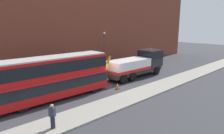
% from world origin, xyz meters
% --- Properties ---
extents(ground_plane, '(120.00, 120.00, 0.00)m').
position_xyz_m(ground_plane, '(0.00, 0.00, 0.00)').
color(ground_plane, '#38383D').
extents(near_kerb, '(60.00, 2.80, 0.15)m').
position_xyz_m(near_kerb, '(0.00, -4.20, 0.07)').
color(near_kerb, gray).
rests_on(near_kerb, ground_plane).
extents(building_facade, '(60.00, 1.50, 16.00)m').
position_xyz_m(building_facade, '(0.00, 8.68, 8.07)').
color(building_facade, brown).
rests_on(building_facade, ground_plane).
extents(recovery_tow_truck, '(10.16, 2.79, 3.67)m').
position_xyz_m(recovery_tow_truck, '(5.83, 0.58, 1.76)').
color(recovery_tow_truck, '#2D2D2D').
rests_on(recovery_tow_truck, ground_plane).
extents(double_decker_bus, '(11.08, 2.74, 4.06)m').
position_xyz_m(double_decker_bus, '(-6.34, 0.59, 2.23)').
color(double_decker_bus, red).
rests_on(double_decker_bus, ground_plane).
extents(pedestrian_onlooker, '(0.42, 0.48, 1.71)m').
position_xyz_m(pedestrian_onlooker, '(-9.23, -4.67, 0.99)').
color(pedestrian_onlooker, '#232333').
rests_on(pedestrian_onlooker, near_kerb).
extents(traffic_cone_near_bus, '(0.36, 0.36, 0.72)m').
position_xyz_m(traffic_cone_near_bus, '(0.05, -1.44, 0.34)').
color(traffic_cone_near_bus, orange).
rests_on(traffic_cone_near_bus, ground_plane).
extents(street_lamp, '(0.36, 0.36, 5.83)m').
position_xyz_m(street_lamp, '(5.06, 6.48, 3.47)').
color(street_lamp, '#38383D').
rests_on(street_lamp, ground_plane).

